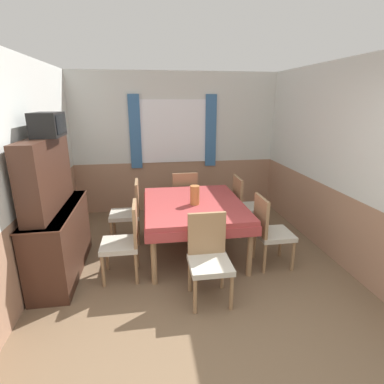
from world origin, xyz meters
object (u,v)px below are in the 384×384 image
object	(u,v)px
tv	(48,125)
vase	(195,195)
chair_right_near	(269,229)
chair_right_far	(245,204)
chair_left_far	(129,210)
chair_left_near	(125,239)
dining_table	(194,209)
chair_head_window	(184,196)
chair_head_near	(209,255)
sideboard	(56,220)

from	to	relation	value
tv	vase	bearing A→B (deg)	4.83
vase	chair_right_near	bearing A→B (deg)	-24.95
chair_right_far	chair_left_far	bearing A→B (deg)	-90.00
chair_left_far	vase	distance (m)	1.14
chair_left_near	tv	xyz separation A→B (m)	(-0.78, 0.28, 1.33)
dining_table	chair_left_near	xyz separation A→B (m)	(-0.91, -0.50, -0.14)
chair_left_far	chair_head_window	distance (m)	1.06
chair_head_near	tv	world-z (taller)	tv
chair_left_far	chair_left_near	bearing A→B (deg)	-180.00
chair_right_near	tv	world-z (taller)	tv
chair_right_near	chair_left_near	size ratio (longest dim) A/B	1.00
chair_head_window	vase	bearing A→B (deg)	-89.89
chair_head_window	chair_right_far	bearing A→B (deg)	-30.72
chair_right_near	tv	xyz separation A→B (m)	(-2.60, 0.28, 1.33)
chair_left_far	vase	world-z (taller)	vase
chair_right_near	chair_left_near	distance (m)	1.82
dining_table	chair_head_near	xyz separation A→B (m)	(0.00, -1.04, -0.14)
chair_left_near	chair_right_near	bearing A→B (deg)	-90.00
chair_head_near	sideboard	bearing A→B (deg)	-23.56
chair_head_window	chair_left_near	world-z (taller)	same
dining_table	tv	size ratio (longest dim) A/B	3.44
sideboard	chair_left_far	bearing A→B (deg)	43.83
sideboard	vase	distance (m)	1.75
chair_head_near	sideboard	distance (m)	1.90
chair_head_near	tv	distance (m)	2.30
dining_table	vase	world-z (taller)	vase
chair_left_near	vase	size ratio (longest dim) A/B	3.65
chair_head_window	chair_right_near	bearing A→B (deg)	-59.49
tv	chair_left_far	bearing A→B (deg)	42.84
chair_head_window	vase	distance (m)	1.18
chair_left_far	sideboard	distance (m)	1.16
chair_left_far	tv	size ratio (longest dim) A/B	2.01
chair_left_far	chair_right_far	distance (m)	1.82
tv	chair_right_near	bearing A→B (deg)	-6.13
sideboard	vase	world-z (taller)	sideboard
tv	dining_table	bearing A→B (deg)	7.50
chair_right_far	dining_table	bearing A→B (deg)	-61.13
chair_head_near	vase	size ratio (longest dim) A/B	3.65
chair_right_near	chair_left_far	bearing A→B (deg)	-118.87
dining_table	chair_right_near	distance (m)	1.05
chair_right_near	chair_head_window	world-z (taller)	same
chair_right_far	chair_head_window	world-z (taller)	same
chair_head_near	chair_left_near	size ratio (longest dim) A/B	1.00
chair_right_near	sideboard	xyz separation A→B (m)	(-2.64, 0.21, 0.21)
sideboard	chair_right_near	bearing A→B (deg)	-4.64
chair_right_far	sideboard	world-z (taller)	sideboard
chair_right_near	chair_right_far	bearing A→B (deg)	-180.00
chair_right_far	chair_head_window	bearing A→B (deg)	-120.72
chair_left_far	chair_right_far	size ratio (longest dim) A/B	1.00
chair_head_near	sideboard	size ratio (longest dim) A/B	0.56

